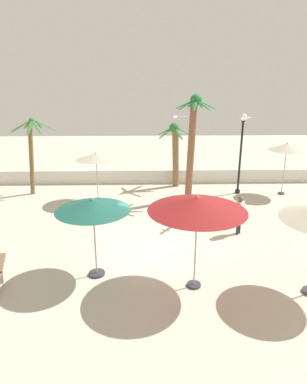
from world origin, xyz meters
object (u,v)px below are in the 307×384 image
(patio_umbrella_0, at_px, (93,206))
(seagull_1, at_px, (175,117))
(palm_tree_0, at_px, (32,144))
(palm_tree_2, at_px, (175,147))
(patio_umbrella_2, at_px, (197,204))
(seagull_0, at_px, (246,118))
(patio_umbrella_1, at_px, (287,147))
(lamp_post_0, at_px, (241,144))
(palm_tree_1, at_px, (192,138))
(guest_1, at_px, (240,211))
(patio_umbrella_3, at_px, (96,157))

(patio_umbrella_0, xyz_separation_m, seagull_1, (3.15, 6.68, 2.06))
(palm_tree_0, xyz_separation_m, palm_tree_2, (8.08, 1.29, -0.47))
(palm_tree_0, height_order, seagull_1, seagull_1)
(patio_umbrella_2, xyz_separation_m, seagull_0, (2.94, 5.76, 1.89))
(patio_umbrella_1, bearing_deg, palm_tree_2, 164.26)
(palm_tree_0, xyz_separation_m, lamp_post_0, (11.65, -0.17, 0.01))
(palm_tree_1, bearing_deg, patio_umbrella_1, 8.45)
(guest_1, bearing_deg, palm_tree_1, 109.01)
(palm_tree_0, distance_m, palm_tree_2, 8.20)
(patio_umbrella_1, xyz_separation_m, guest_1, (-3.89, -5.20, -1.70))
(patio_umbrella_0, bearing_deg, patio_umbrella_3, 96.93)
(patio_umbrella_3, bearing_deg, patio_umbrella_2, -63.17)
(patio_umbrella_2, bearing_deg, patio_umbrella_1, 54.97)
(patio_umbrella_1, xyz_separation_m, patio_umbrella_3, (-10.45, -0.89, -0.31))
(guest_1, bearing_deg, patio_umbrella_1, 53.20)
(palm_tree_0, height_order, guest_1, palm_tree_0)
(palm_tree_1, bearing_deg, seagull_0, -50.86)
(patio_umbrella_1, height_order, palm_tree_0, palm_tree_0)
(patio_umbrella_2, bearing_deg, patio_umbrella_3, 116.83)
(guest_1, relative_size, seagull_0, 1.91)
(guest_1, distance_m, seagull_1, 5.63)
(seagull_0, bearing_deg, patio_umbrella_3, 161.31)
(palm_tree_2, bearing_deg, seagull_0, -61.83)
(patio_umbrella_3, distance_m, guest_1, 7.97)
(palm_tree_1, relative_size, lamp_post_0, 1.24)
(palm_tree_1, xyz_separation_m, lamp_post_0, (2.91, 1.05, -0.52))
(palm_tree_0, height_order, lamp_post_0, lamp_post_0)
(patio_umbrella_2, xyz_separation_m, seagull_1, (-0.07, 7.43, 1.75))
(patio_umbrella_2, distance_m, palm_tree_1, 8.30)
(patio_umbrella_3, height_order, guest_1, patio_umbrella_3)
(guest_1, xyz_separation_m, seagull_0, (0.50, 1.92, 3.67))
(patio_umbrella_0, bearing_deg, guest_1, 28.54)
(palm_tree_2, relative_size, seagull_1, 3.92)
(patio_umbrella_3, height_order, seagull_0, seagull_0)
(patio_umbrella_0, height_order, seagull_1, seagull_1)
(patio_umbrella_1, bearing_deg, patio_umbrella_2, -125.03)
(patio_umbrella_0, relative_size, patio_umbrella_2, 0.90)
(palm_tree_1, bearing_deg, lamp_post_0, 19.89)
(patio_umbrella_2, relative_size, seagull_1, 3.10)
(lamp_post_0, bearing_deg, patio_umbrella_2, -112.46)
(patio_umbrella_2, relative_size, palm_tree_0, 0.71)
(seagull_1, bearing_deg, lamp_post_0, 25.31)
(patio_umbrella_0, height_order, palm_tree_0, palm_tree_0)
(patio_umbrella_1, distance_m, lamp_post_0, 2.51)
(palm_tree_2, bearing_deg, guest_1, -72.55)
(patio_umbrella_1, height_order, patio_umbrella_3, patio_umbrella_1)
(patio_umbrella_1, distance_m, patio_umbrella_2, 11.02)
(lamp_post_0, height_order, guest_1, lamp_post_0)
(patio_umbrella_3, relative_size, palm_tree_2, 0.69)
(palm_tree_0, relative_size, seagull_0, 4.87)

